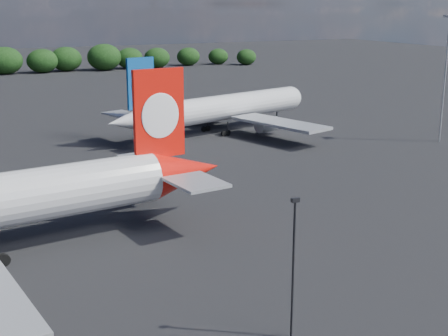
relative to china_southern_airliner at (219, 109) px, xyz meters
name	(u,v)px	position (x,y,z in m)	size (l,w,h in m)	color
china_southern_airliner	(219,109)	(0.00, 0.00, 0.00)	(43.68, 41.89, 14.50)	silver
apron_lamp_post	(293,261)	(-25.41, -67.27, 1.36)	(0.55, 0.30, 10.28)	black
floodlight_mast_near	(446,60)	(30.92, -22.63, 9.27)	(1.60, 1.60, 20.95)	#9A9CA2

